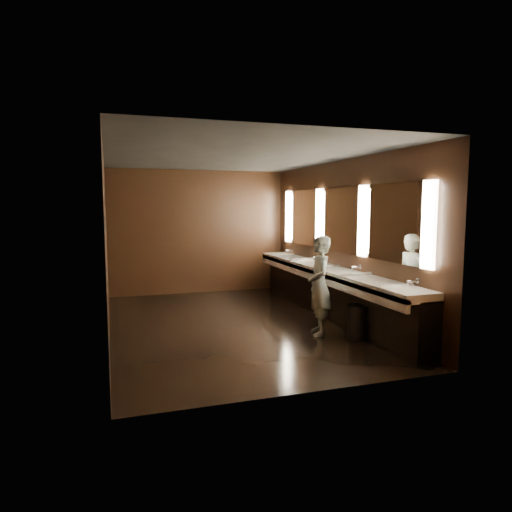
{
  "coord_description": "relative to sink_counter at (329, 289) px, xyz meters",
  "views": [
    {
      "loc": [
        -1.97,
        -7.3,
        2.0
      ],
      "look_at": [
        0.41,
        0.0,
        1.15
      ],
      "focal_mm": 32.0,
      "sensor_mm": 36.0,
      "label": 1
    }
  ],
  "objects": [
    {
      "name": "floor",
      "position": [
        -1.79,
        0.0,
        -0.5
      ],
      "size": [
        6.0,
        6.0,
        0.0
      ],
      "primitive_type": "plane",
      "color": "black",
      "rests_on": "ground"
    },
    {
      "name": "ceiling",
      "position": [
        -1.79,
        0.0,
        2.3
      ],
      "size": [
        4.0,
        6.0,
        0.02
      ],
      "primitive_type": "cube",
      "color": "#2D2D2B",
      "rests_on": "wall_back"
    },
    {
      "name": "wall_back",
      "position": [
        -1.79,
        3.0,
        0.9
      ],
      "size": [
        4.0,
        0.02,
        2.8
      ],
      "primitive_type": "cube",
      "color": "black",
      "rests_on": "floor"
    },
    {
      "name": "wall_front",
      "position": [
        -1.79,
        -3.0,
        0.9
      ],
      "size": [
        4.0,
        0.02,
        2.8
      ],
      "primitive_type": "cube",
      "color": "black",
      "rests_on": "floor"
    },
    {
      "name": "wall_left",
      "position": [
        -3.79,
        0.0,
        0.9
      ],
      "size": [
        0.02,
        6.0,
        2.8
      ],
      "primitive_type": "cube",
      "color": "black",
      "rests_on": "floor"
    },
    {
      "name": "wall_right",
      "position": [
        0.21,
        0.0,
        0.9
      ],
      "size": [
        0.02,
        6.0,
        2.8
      ],
      "primitive_type": "cube",
      "color": "black",
      "rests_on": "floor"
    },
    {
      "name": "sink_counter",
      "position": [
        0.0,
        0.0,
        0.0
      ],
      "size": [
        0.55,
        5.4,
        1.01
      ],
      "color": "black",
      "rests_on": "floor"
    },
    {
      "name": "mirror_band",
      "position": [
        0.19,
        -0.0,
        1.25
      ],
      "size": [
        0.06,
        5.03,
        1.15
      ],
      "color": "#FDEDCC",
      "rests_on": "wall_right"
    },
    {
      "name": "person",
      "position": [
        -0.68,
        -0.99,
        0.27
      ],
      "size": [
        0.5,
        0.63,
        1.54
      ],
      "primitive_type": "imported",
      "rotation": [
        0.0,
        0.0,
        -1.82
      ],
      "color": "#81AFC1",
      "rests_on": "floor"
    },
    {
      "name": "trash_bin",
      "position": [
        -0.22,
        -1.38,
        -0.24
      ],
      "size": [
        0.43,
        0.43,
        0.51
      ],
      "primitive_type": "cylinder",
      "rotation": [
        0.0,
        0.0,
        0.4
      ],
      "color": "black",
      "rests_on": "floor"
    }
  ]
}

